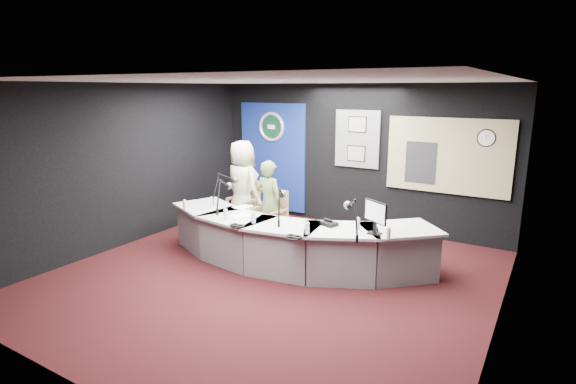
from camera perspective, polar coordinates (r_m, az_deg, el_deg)
The scene contains 33 objects.
ground at distance 6.71m, azimuth -2.11°, elevation -10.73°, with size 6.00×6.00×0.00m, color black.
ceiling at distance 6.15m, azimuth -2.33°, elevation 13.92°, with size 6.00×6.00×0.02m, color silver.
wall_back at distance 8.90m, azimuth 8.48°, elevation 4.47°, with size 6.00×0.02×2.80m, color black.
wall_front at distance 4.21m, azimuth -25.42°, elevation -6.36°, with size 6.00×0.02×2.80m, color black.
wall_left at distance 8.29m, azimuth -19.84°, elevation 3.21°, with size 0.02×6.00×2.80m, color black.
wall_right at distance 5.31m, azimuth 26.01°, elevation -2.55°, with size 0.02×6.00×2.80m, color black.
broadcast_desk at distance 7.03m, azimuth -0.01°, elevation -6.30°, with size 4.50×1.90×0.75m, color #B0B3B5, non-canonical shape.
backdrop_panel at distance 9.78m, azimuth -1.96°, elevation 4.48°, with size 1.60×0.05×2.30m, color navy.
agency_seal at distance 9.67m, azimuth -2.12°, elevation 8.26°, with size 0.63×0.63×0.07m, color silver.
seal_center at distance 9.68m, azimuth -2.10°, elevation 8.27°, with size 0.48×0.48×0.01m, color #0D3220.
pinboard at distance 8.81m, azimuth 8.78°, elevation 6.67°, with size 0.90×0.04×1.10m, color slate.
framed_photo_upper at distance 8.76m, azimuth 8.77°, elevation 8.47°, with size 0.34×0.02×0.27m, color gray.
framed_photo_lower at distance 8.82m, azimuth 8.64°, elevation 4.85°, with size 0.34×0.02×0.27m, color gray.
booth_window_frame at distance 8.34m, azimuth 19.60°, elevation 4.33°, with size 2.12×0.06×1.32m, color tan.
booth_glow at distance 8.33m, azimuth 19.59°, elevation 4.32°, with size 2.00×0.02×1.20m, color #FFDDA1.
equipment_rack at distance 8.44m, azimuth 16.49°, elevation 3.61°, with size 0.55×0.02×0.75m, color black.
wall_clock at distance 8.18m, azimuth 23.88°, elevation 6.29°, with size 0.28×0.28×0.01m, color white.
armchair_left at distance 8.71m, azimuth -5.72°, elevation -1.94°, with size 0.52×0.52×0.93m, color #A8774D, non-canonical shape.
armchair_right at distance 7.90m, azimuth -2.39°, elevation -3.00°, with size 0.59×0.59×1.05m, color #A8774D, non-canonical shape.
draped_jacket at distance 8.89m, azimuth -5.10°, elevation -0.57°, with size 0.50×0.10×0.70m, color slate.
person_man at distance 8.61m, azimuth -5.79°, elevation 0.72°, with size 0.86×0.56×1.76m, color beige.
person_woman at distance 7.84m, azimuth -2.40°, elevation -1.39°, with size 0.55×0.36×1.50m, color olive.
computer_monitor at distance 6.21m, azimuth 11.06°, elevation -2.46°, with size 0.40×0.02×0.27m, color black.
desk_phone at distance 6.59m, azimuth 5.27°, elevation -4.06°, with size 0.22×0.17×0.05m, color black.
headphones_near at distance 6.03m, azimuth 0.78°, elevation -5.69°, with size 0.24×0.24×0.04m, color black.
headphones_far at distance 6.54m, azimuth -6.46°, elevation -4.27°, with size 0.20×0.20×0.03m, color black.
paper_stack at distance 7.62m, azimuth -5.80°, elevation -1.88°, with size 0.22×0.31×0.00m, color white.
notepad at distance 7.10m, azimuth -5.91°, elevation -2.99°, with size 0.22×0.32×0.00m, color white.
boom_mic_a at distance 7.92m, azimuth -8.11°, elevation 0.85°, with size 0.16×0.74×0.60m, color black, non-canonical shape.
boom_mic_b at distance 7.40m, azimuth -8.23°, elevation -0.02°, with size 0.33×0.70×0.60m, color black, non-canonical shape.
boom_mic_c at distance 6.72m, azimuth -0.96°, elevation -1.21°, with size 0.40×0.67×0.60m, color black, non-canonical shape.
boom_mic_d at distance 6.13m, azimuth 8.17°, elevation -2.77°, with size 0.48×0.62×0.60m, color black, non-canonical shape.
water_bottles at distance 6.70m, azimuth -1.28°, elevation -3.13°, with size 3.39×0.64×0.18m, color silver, non-canonical shape.
Camera 1 is at (3.38, -5.13, 2.71)m, focal length 28.00 mm.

